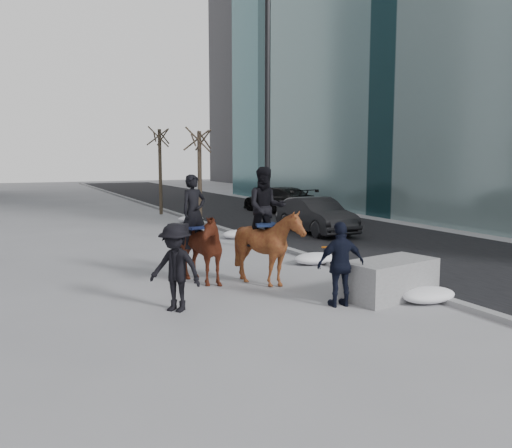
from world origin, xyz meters
name	(u,v)px	position (x,y,z in m)	size (l,w,h in m)	color
ground	(280,299)	(0.00, 0.00, 0.00)	(120.00, 120.00, 0.00)	gray
road	(314,227)	(7.00, 10.00, 0.01)	(8.00, 90.00, 0.01)	black
curb	(230,231)	(3.00, 10.00, 0.06)	(0.25, 90.00, 0.12)	gray
planter	(390,279)	(2.19, -0.96, 0.42)	(2.10, 1.05, 0.84)	gray
car_near	(316,215)	(6.06, 8.37, 0.72)	(1.52, 4.36, 1.44)	black
car_far	(278,199)	(8.56, 16.38, 0.71)	(1.99, 4.89, 1.42)	black
tree_near	(200,175)	(2.40, 11.89, 2.30)	(1.20, 1.20, 4.60)	#34291F
tree_far	(160,167)	(2.40, 18.17, 2.51)	(1.20, 1.20, 5.01)	#32271E
mounted_left	(196,243)	(-1.15, 2.19, 0.98)	(1.42, 2.21, 2.64)	#512010
mounted_right	(268,238)	(0.33, 1.23, 1.13)	(1.94, 2.06, 2.82)	#4E1A0F
feeder	(341,264)	(0.86, -1.05, 0.88)	(1.08, 0.92, 1.75)	black
camera_crew	(175,267)	(-2.31, 0.06, 0.89)	(1.23, 1.29, 1.75)	black
lamppost	(268,96)	(2.60, 5.80, 4.99)	(0.25, 0.80, 9.09)	black
snow_piles	(270,244)	(2.70, 5.77, 0.16)	(1.28, 16.50, 0.33)	white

